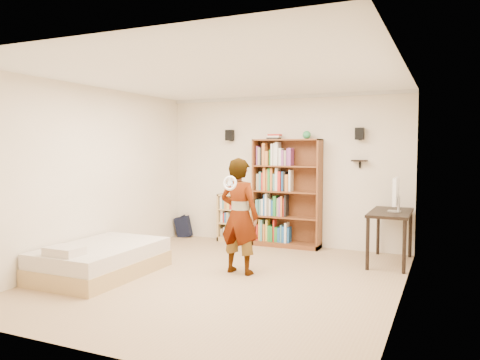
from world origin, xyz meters
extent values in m
cube|color=tan|center=(0.00, 0.00, 0.00)|extent=(4.50, 5.00, 0.01)
cube|color=white|center=(0.00, 2.50, 1.35)|extent=(4.50, 0.02, 2.70)
cube|color=white|center=(0.00, -2.50, 1.35)|extent=(4.50, 0.02, 2.70)
cube|color=white|center=(-2.25, 0.00, 1.35)|extent=(0.02, 5.00, 2.70)
cube|color=white|center=(2.25, 0.00, 1.35)|extent=(0.02, 5.00, 2.70)
cube|color=white|center=(0.00, 0.00, 2.70)|extent=(4.50, 5.00, 0.02)
cube|color=silver|center=(0.00, 2.47, 2.67)|extent=(4.50, 0.06, 0.06)
cube|color=silver|center=(0.00, -2.47, 2.67)|extent=(4.50, 0.06, 0.06)
cube|color=silver|center=(-2.22, 0.00, 2.67)|extent=(0.06, 5.00, 0.06)
cube|color=silver|center=(2.22, 0.00, 2.67)|extent=(0.06, 5.00, 0.06)
cube|color=black|center=(-1.05, 2.40, 2.00)|extent=(0.14, 0.12, 0.20)
cube|color=black|center=(1.35, 2.40, 2.00)|extent=(0.14, 0.12, 0.20)
cube|color=black|center=(1.35, 2.41, 1.55)|extent=(0.25, 0.16, 0.02)
imported|color=black|center=(0.06, 0.37, 0.81)|extent=(0.64, 0.46, 1.63)
torus|color=white|center=(0.06, 0.06, 1.30)|extent=(0.20, 0.08, 0.20)
camera|label=1|loc=(2.73, -5.56, 1.77)|focal=35.00mm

